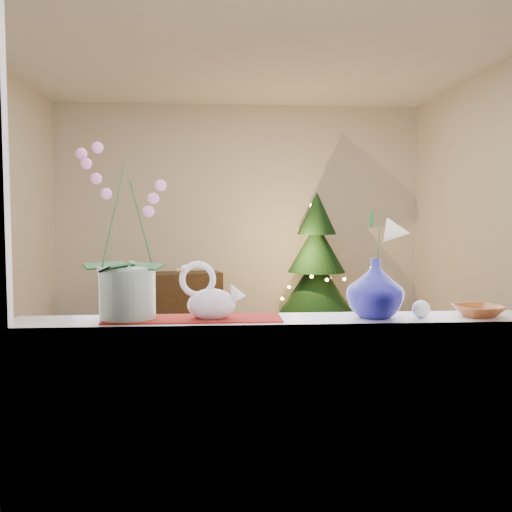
{
  "coord_description": "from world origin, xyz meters",
  "views": [
    {
      "loc": [
        -0.29,
        -4.62,
        1.33
      ],
      "look_at": [
        -0.06,
        -1.4,
        1.1
      ],
      "focal_mm": 40.0,
      "sensor_mm": 36.0,
      "label": 1
    }
  ],
  "objects_px": {
    "swan": "(211,292)",
    "side_table": "(183,299)",
    "amber_dish": "(478,312)",
    "xmas_tree": "(316,261)",
    "blue_vase": "(375,284)",
    "paperweight": "(421,309)",
    "orchid_pot": "(127,232)"
  },
  "relations": [
    {
      "from": "swan",
      "to": "amber_dish",
      "type": "distance_m",
      "value": 1.09
    },
    {
      "from": "orchid_pot",
      "to": "swan",
      "type": "bearing_deg",
      "value": -5.19
    },
    {
      "from": "xmas_tree",
      "to": "side_table",
      "type": "relative_size",
      "value": 1.85
    },
    {
      "from": "swan",
      "to": "amber_dish",
      "type": "bearing_deg",
      "value": 7.61
    },
    {
      "from": "paperweight",
      "to": "xmas_tree",
      "type": "height_order",
      "value": "xmas_tree"
    },
    {
      "from": "orchid_pot",
      "to": "paperweight",
      "type": "distance_m",
      "value": 1.22
    },
    {
      "from": "amber_dish",
      "to": "side_table",
      "type": "distance_m",
      "value": 4.9
    },
    {
      "from": "blue_vase",
      "to": "xmas_tree",
      "type": "height_order",
      "value": "xmas_tree"
    },
    {
      "from": "orchid_pot",
      "to": "swan",
      "type": "distance_m",
      "value": 0.41
    },
    {
      "from": "orchid_pot",
      "to": "side_table",
      "type": "bearing_deg",
      "value": 90.6
    },
    {
      "from": "paperweight",
      "to": "amber_dish",
      "type": "xyz_separation_m",
      "value": [
        0.24,
        0.01,
        -0.02
      ]
    },
    {
      "from": "amber_dish",
      "to": "xmas_tree",
      "type": "relative_size",
      "value": 0.1
    },
    {
      "from": "swan",
      "to": "blue_vase",
      "type": "xyz_separation_m",
      "value": [
        0.66,
        0.01,
        0.03
      ]
    },
    {
      "from": "orchid_pot",
      "to": "blue_vase",
      "type": "height_order",
      "value": "orchid_pot"
    },
    {
      "from": "blue_vase",
      "to": "paperweight",
      "type": "xyz_separation_m",
      "value": [
        0.18,
        -0.02,
        -0.1
      ]
    },
    {
      "from": "amber_dish",
      "to": "side_table",
      "type": "relative_size",
      "value": 0.19
    },
    {
      "from": "paperweight",
      "to": "xmas_tree",
      "type": "relative_size",
      "value": 0.04
    },
    {
      "from": "orchid_pot",
      "to": "swan",
      "type": "xyz_separation_m",
      "value": [
        0.33,
        -0.03,
        -0.24
      ]
    },
    {
      "from": "swan",
      "to": "xmas_tree",
      "type": "bearing_deg",
      "value": 82.47
    },
    {
      "from": "swan",
      "to": "side_table",
      "type": "height_order",
      "value": "swan"
    },
    {
      "from": "blue_vase",
      "to": "amber_dish",
      "type": "relative_size",
      "value": 1.7
    },
    {
      "from": "swan",
      "to": "paperweight",
      "type": "height_order",
      "value": "swan"
    },
    {
      "from": "swan",
      "to": "amber_dish",
      "type": "height_order",
      "value": "swan"
    },
    {
      "from": "amber_dish",
      "to": "paperweight",
      "type": "bearing_deg",
      "value": -177.59
    },
    {
      "from": "blue_vase",
      "to": "amber_dish",
      "type": "distance_m",
      "value": 0.44
    },
    {
      "from": "side_table",
      "to": "swan",
      "type": "bearing_deg",
      "value": -102.85
    },
    {
      "from": "swan",
      "to": "blue_vase",
      "type": "bearing_deg",
      "value": 8.56
    },
    {
      "from": "amber_dish",
      "to": "xmas_tree",
      "type": "bearing_deg",
      "value": 88.66
    },
    {
      "from": "swan",
      "to": "xmas_tree",
      "type": "height_order",
      "value": "xmas_tree"
    },
    {
      "from": "swan",
      "to": "side_table",
      "type": "bearing_deg",
      "value": 102.51
    },
    {
      "from": "orchid_pot",
      "to": "paperweight",
      "type": "xyz_separation_m",
      "value": [
        1.18,
        -0.04,
        -0.31
      ]
    },
    {
      "from": "xmas_tree",
      "to": "side_table",
      "type": "distance_m",
      "value": 1.67
    }
  ]
}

